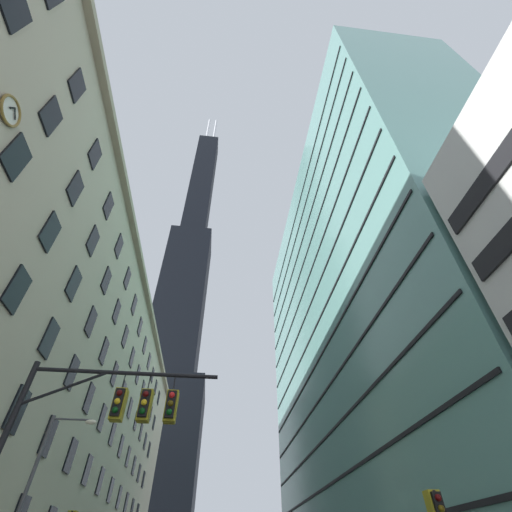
# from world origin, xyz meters

# --- Properties ---
(station_building) EXTENTS (13.93, 75.60, 29.85)m
(station_building) POSITION_xyz_m (-17.63, 31.79, 14.90)
(station_building) COLOR #BCAF93
(station_building) RESTS_ON ground
(dark_skyscraper) EXTENTS (23.18, 23.18, 212.15)m
(dark_skyscraper) POSITION_xyz_m (-15.73, 99.07, 61.35)
(dark_skyscraper) COLOR black
(dark_skyscraper) RESTS_ON ground
(glass_office_midrise) EXTENTS (14.97, 54.14, 54.55)m
(glass_office_midrise) POSITION_xyz_m (18.43, 31.66, 27.28)
(glass_office_midrise) COLOR slate
(glass_office_midrise) RESTS_ON ground
(traffic_signal_mast) EXTENTS (6.62, 0.63, 7.26)m
(traffic_signal_mast) POSITION_xyz_m (-4.15, 5.24, 5.44)
(traffic_signal_mast) COLOR black
(traffic_signal_mast) RESTS_ON sidewalk_left
(street_lamppost) EXTENTS (2.28, 0.32, 7.64)m
(street_lamppost) POSITION_xyz_m (-8.42, 12.43, 4.69)
(street_lamppost) COLOR #47474C
(street_lamppost) RESTS_ON sidewalk_left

